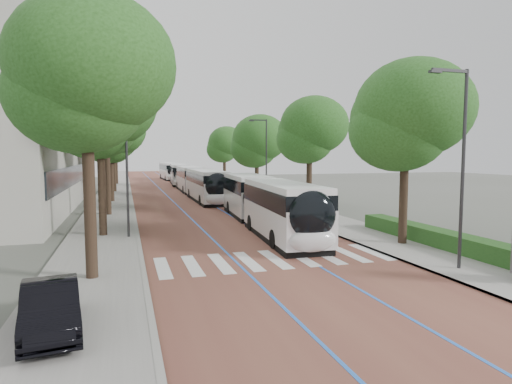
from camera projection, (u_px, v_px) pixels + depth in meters
ground at (278, 265)px, 18.41m from camera, size 160.00×160.00×0.00m
road at (175, 191)px, 56.50m from camera, size 11.00×140.00×0.02m
sidewalk_left at (115, 192)px, 54.31m from camera, size 4.00×140.00×0.12m
sidewalk_right at (230, 189)px, 58.69m from camera, size 4.00×140.00×0.12m
kerb_left at (130, 191)px, 54.86m from camera, size 0.20×140.00×0.14m
kerb_right at (216, 189)px, 58.14m from camera, size 0.20×140.00×0.14m
zebra_crossing at (275, 259)px, 19.42m from camera, size 10.55×3.60×0.01m
lane_line_left at (162, 191)px, 56.04m from camera, size 0.12×126.00×0.01m
lane_line_right at (187, 190)px, 56.97m from camera, size 0.12×126.00×0.01m
hedge at (452, 241)px, 21.03m from camera, size 1.20×14.00×0.80m
streetlight_near at (460, 153)px, 17.07m from camera, size 1.82×0.20×8.00m
streetlight_far at (265, 154)px, 40.88m from camera, size 1.82×0.20×8.00m
lamp_post_left at (127, 166)px, 23.89m from camera, size 0.14×0.14×8.00m
trees_left at (109, 132)px, 38.91m from camera, size 6.35×60.86×10.01m
trees_right at (279, 139)px, 39.96m from camera, size 6.05×47.64×9.07m
lead_bus at (266, 203)px, 27.66m from camera, size 3.69×18.52×3.20m
bus_queued_0 at (207, 186)px, 43.26m from camera, size 2.62×12.42×3.20m
bus_queued_1 at (190, 179)px, 55.44m from camera, size 2.77×12.44×3.20m
bus_queued_2 at (179, 175)px, 67.63m from camera, size 3.32×12.53×3.20m
bus_queued_3 at (170, 171)px, 81.09m from camera, size 2.91×12.47×3.20m
parked_car at (50, 307)px, 11.19m from camera, size 1.93×4.12×1.31m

